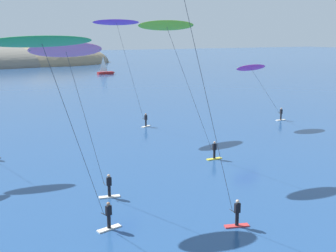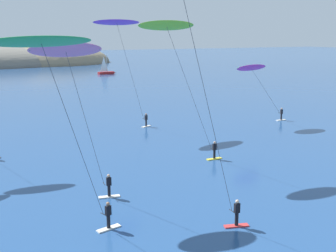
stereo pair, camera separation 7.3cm
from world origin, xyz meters
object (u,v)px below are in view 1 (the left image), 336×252
at_px(kitesurfer_green, 47,56).
at_px(kitesurfer_magenta, 254,72).
at_px(sailboat_far, 106,72).
at_px(kitesurfer_red, 187,6).
at_px(kitesurfer_pink, 69,62).
at_px(kitesurfer_purple, 118,29).
at_px(kitesurfer_lime, 171,37).

xyz_separation_m(kitesurfer_green, kitesurfer_magenta, (29.84, 20.88, -3.52)).
xyz_separation_m(sailboat_far, kitesurfer_green, (-37.38, -97.30, 9.62)).
bearing_deg(sailboat_far, kitesurfer_red, -107.21).
bearing_deg(kitesurfer_green, kitesurfer_pink, 66.09).
bearing_deg(sailboat_far, kitesurfer_purple, -108.31).
height_order(kitesurfer_purple, kitesurfer_pink, kitesurfer_purple).
distance_m(kitesurfer_red, kitesurfer_pink, 9.52).
bearing_deg(kitesurfer_magenta, kitesurfer_purple, 165.15).
height_order(sailboat_far, kitesurfer_magenta, kitesurfer_magenta).
distance_m(sailboat_far, kitesurfer_red, 104.80).
bearing_deg(kitesurfer_lime, kitesurfer_magenta, 31.33).
bearing_deg(kitesurfer_purple, kitesurfer_lime, -94.55).
relative_size(kitesurfer_lime, kitesurfer_red, 0.88).
relative_size(kitesurfer_red, kitesurfer_green, 1.25).
height_order(sailboat_far, kitesurfer_red, kitesurfer_red).
xyz_separation_m(kitesurfer_pink, kitesurfer_magenta, (27.20, 14.92, -2.87)).
bearing_deg(kitesurfer_red, kitesurfer_magenta, 44.71).
bearing_deg(kitesurfer_red, kitesurfer_pink, 115.96).
relative_size(sailboat_far, kitesurfer_green, 0.53).
xyz_separation_m(kitesurfer_purple, kitesurfer_pink, (-10.88, -19.25, -2.34)).
distance_m(kitesurfer_purple, kitesurfer_green, 28.65).
bearing_deg(kitesurfer_lime, kitesurfer_green, -140.34).
xyz_separation_m(sailboat_far, kitesurfer_purple, (-23.86, -72.10, 11.32)).
distance_m(sailboat_far, kitesurfer_pink, 98.14).
bearing_deg(kitesurfer_magenta, sailboat_far, 84.36).
relative_size(kitesurfer_lime, kitesurfer_pink, 1.15).
distance_m(kitesurfer_lime, kitesurfer_red, 13.73).
relative_size(kitesurfer_purple, kitesurfer_green, 1.15).
xyz_separation_m(kitesurfer_lime, kitesurfer_green, (-12.33, -10.22, -0.83)).
bearing_deg(kitesurfer_purple, kitesurfer_pink, -119.48).
height_order(kitesurfer_red, kitesurfer_green, kitesurfer_red).
bearing_deg(kitesurfer_purple, kitesurfer_red, -104.23).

